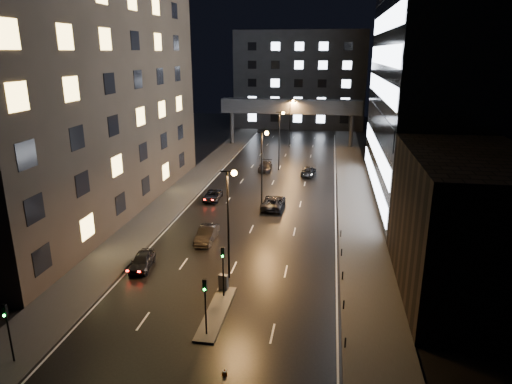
% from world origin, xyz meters
% --- Properties ---
extents(ground, '(160.00, 160.00, 0.00)m').
position_xyz_m(ground, '(0.00, 40.00, 0.00)').
color(ground, black).
rests_on(ground, ground).
extents(sidewalk_left, '(5.00, 110.00, 0.15)m').
position_xyz_m(sidewalk_left, '(-12.50, 35.00, 0.07)').
color(sidewalk_left, '#383533').
rests_on(sidewalk_left, ground).
extents(sidewalk_right, '(5.00, 110.00, 0.15)m').
position_xyz_m(sidewalk_right, '(12.50, 35.00, 0.07)').
color(sidewalk_right, '#383533').
rests_on(sidewalk_right, ground).
extents(building_left, '(15.00, 48.00, 40.00)m').
position_xyz_m(building_left, '(-22.50, 24.00, 20.00)').
color(building_left, '#2D2319').
rests_on(building_left, ground).
extents(building_right_low, '(10.00, 18.00, 12.00)m').
position_xyz_m(building_right_low, '(20.00, 9.00, 6.00)').
color(building_right_low, black).
rests_on(building_right_low, ground).
extents(building_right_glass, '(20.00, 36.00, 45.00)m').
position_xyz_m(building_right_glass, '(25.00, 36.00, 22.50)').
color(building_right_glass, black).
rests_on(building_right_glass, ground).
extents(building_far, '(34.00, 14.00, 25.00)m').
position_xyz_m(building_far, '(0.00, 98.00, 12.50)').
color(building_far, '#333335').
rests_on(building_far, ground).
extents(skybridge, '(30.00, 3.00, 10.00)m').
position_xyz_m(skybridge, '(0.00, 70.00, 8.34)').
color(skybridge, '#333335').
rests_on(skybridge, ground).
extents(median_island, '(1.60, 8.00, 0.15)m').
position_xyz_m(median_island, '(0.30, 2.00, 0.07)').
color(median_island, '#383533').
rests_on(median_island, ground).
extents(traffic_signal_near, '(0.28, 0.34, 4.40)m').
position_xyz_m(traffic_signal_near, '(0.30, 4.49, 3.09)').
color(traffic_signal_near, black).
rests_on(traffic_signal_near, median_island).
extents(traffic_signal_far, '(0.28, 0.34, 4.40)m').
position_xyz_m(traffic_signal_far, '(0.30, -1.01, 3.09)').
color(traffic_signal_far, black).
rests_on(traffic_signal_far, median_island).
extents(traffic_signal_corner, '(0.28, 0.34, 4.40)m').
position_xyz_m(traffic_signal_corner, '(-11.50, -6.01, 2.94)').
color(traffic_signal_corner, black).
rests_on(traffic_signal_corner, ground).
extents(bollard_row, '(0.12, 25.12, 0.90)m').
position_xyz_m(bollard_row, '(10.20, 6.50, 0.45)').
color(bollard_row, black).
rests_on(bollard_row, ground).
extents(streetlight_near, '(1.45, 0.50, 10.15)m').
position_xyz_m(streetlight_near, '(0.16, 8.00, 6.50)').
color(streetlight_near, black).
rests_on(streetlight_near, ground).
extents(streetlight_mid_a, '(1.45, 0.50, 10.15)m').
position_xyz_m(streetlight_mid_a, '(0.16, 28.00, 6.50)').
color(streetlight_mid_a, black).
rests_on(streetlight_mid_a, ground).
extents(streetlight_mid_b, '(1.45, 0.50, 10.15)m').
position_xyz_m(streetlight_mid_b, '(0.16, 48.00, 6.50)').
color(streetlight_mid_b, black).
rests_on(streetlight_mid_b, ground).
extents(streetlight_far, '(1.45, 0.50, 10.15)m').
position_xyz_m(streetlight_far, '(0.16, 68.00, 6.50)').
color(streetlight_far, black).
rests_on(streetlight_far, ground).
extents(car_away_a, '(2.35, 4.65, 1.52)m').
position_xyz_m(car_away_a, '(-8.55, 8.51, 0.76)').
color(car_away_a, black).
rests_on(car_away_a, ground).
extents(car_away_b, '(1.72, 4.92, 1.62)m').
position_xyz_m(car_away_b, '(-4.19, 15.70, 0.81)').
color(car_away_b, black).
rests_on(car_away_b, ground).
extents(car_away_c, '(2.30, 4.74, 1.30)m').
position_xyz_m(car_away_c, '(-7.18, 29.82, 0.65)').
color(car_away_c, black).
rests_on(car_away_c, ground).
extents(car_away_d, '(2.24, 5.25, 1.51)m').
position_xyz_m(car_away_d, '(-2.26, 47.24, 0.75)').
color(car_away_d, black).
rests_on(car_away_d, ground).
extents(car_toward_a, '(2.90, 5.98, 1.64)m').
position_xyz_m(car_toward_a, '(1.58, 27.81, 0.82)').
color(car_toward_a, black).
rests_on(car_toward_a, ground).
extents(car_toward_b, '(2.58, 5.27, 1.48)m').
position_xyz_m(car_toward_b, '(5.28, 45.31, 0.74)').
color(car_toward_b, black).
rests_on(car_toward_b, ground).
extents(utility_cabinet, '(0.83, 0.58, 1.38)m').
position_xyz_m(utility_cabinet, '(0.04, 5.54, 0.84)').
color(utility_cabinet, '#515154').
rests_on(utility_cabinet, median_island).
extents(cone_b, '(0.39, 0.39, 0.44)m').
position_xyz_m(cone_b, '(2.54, -4.89, 0.22)').
color(cone_b, orange).
rests_on(cone_b, ground).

